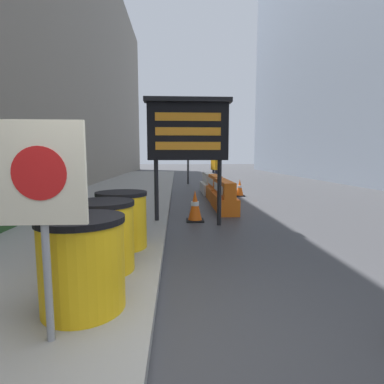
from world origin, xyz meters
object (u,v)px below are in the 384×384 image
(jersey_barrier_orange_near, at_px, (215,189))
(traffic_cone_mid, at_px, (195,206))
(barrel_drum_foreground, at_px, (83,263))
(jersey_barrier_white, at_px, (209,184))
(warning_sign, at_px, (41,189))
(barrel_drum_back, at_px, (122,220))
(pedestrian_worker, at_px, (215,167))
(traffic_light_near_curb, at_px, (188,134))
(traffic_cone_near, at_px, (240,188))
(message_board, at_px, (188,132))
(jersey_barrier_orange_far, at_px, (224,197))
(barrel_drum_middle, at_px, (103,236))

(jersey_barrier_orange_near, height_order, traffic_cone_mid, jersey_barrier_orange_near)
(barrel_drum_foreground, bearing_deg, jersey_barrier_white, 77.19)
(jersey_barrier_white, bearing_deg, warning_sign, -102.77)
(barrel_drum_back, xyz_separation_m, pedestrian_worker, (3.14, 12.42, 0.44))
(warning_sign, relative_size, pedestrian_worker, 1.01)
(barrel_drum_back, distance_m, warning_sign, 2.66)
(jersey_barrier_orange_near, relative_size, traffic_light_near_curb, 0.43)
(jersey_barrier_white, bearing_deg, traffic_cone_near, -44.59)
(warning_sign, relative_size, jersey_barrier_orange_near, 1.04)
(jersey_barrier_orange_near, bearing_deg, warning_sign, -105.82)
(traffic_cone_mid, bearing_deg, traffic_cone_near, 65.44)
(traffic_cone_near, relative_size, traffic_cone_mid, 0.89)
(barrel_drum_foreground, distance_m, traffic_cone_mid, 4.76)
(barrel_drum_foreground, bearing_deg, traffic_cone_near, 69.12)
(message_board, bearing_deg, jersey_barrier_white, 79.50)
(jersey_barrier_orange_far, height_order, jersey_barrier_white, jersey_barrier_orange_far)
(barrel_drum_foreground, xyz_separation_m, jersey_barrier_white, (2.36, 10.36, -0.20))
(barrel_drum_back, xyz_separation_m, message_board, (1.17, 2.07, 1.59))
(jersey_barrier_white, distance_m, traffic_light_near_curb, 5.09)
(traffic_cone_near, height_order, traffic_cone_mid, traffic_cone_mid)
(jersey_barrier_white, height_order, traffic_cone_mid, jersey_barrier_white)
(barrel_drum_foreground, bearing_deg, message_board, 73.73)
(barrel_drum_back, height_order, jersey_barrier_orange_near, barrel_drum_back)
(pedestrian_worker, bearing_deg, warning_sign, -38.42)
(barrel_drum_foreground, height_order, traffic_cone_near, barrel_drum_foreground)
(jersey_barrier_orange_far, bearing_deg, traffic_cone_mid, -122.64)
(message_board, relative_size, jersey_barrier_orange_far, 1.34)
(barrel_drum_foreground, height_order, jersey_barrier_orange_near, barrel_drum_foreground)
(barrel_drum_back, relative_size, warning_sign, 0.52)
(barrel_drum_foreground, relative_size, traffic_cone_near, 1.33)
(message_board, relative_size, traffic_cone_mid, 3.74)
(jersey_barrier_orange_near, height_order, traffic_cone_near, jersey_barrier_orange_near)
(barrel_drum_back, distance_m, jersey_barrier_orange_far, 4.69)
(barrel_drum_back, height_order, traffic_cone_mid, barrel_drum_back)
(barrel_drum_foreground, height_order, jersey_barrier_orange_far, barrel_drum_foreground)
(barrel_drum_foreground, distance_m, message_board, 4.54)
(barrel_drum_foreground, relative_size, pedestrian_worker, 0.53)
(barrel_drum_back, bearing_deg, traffic_cone_mid, 61.84)
(jersey_barrier_orange_near, distance_m, pedestrian_worker, 6.33)
(warning_sign, bearing_deg, message_board, 74.21)
(message_board, xyz_separation_m, pedestrian_worker, (1.97, 10.35, -1.16))
(jersey_barrier_white, bearing_deg, traffic_cone_mid, -99.49)
(barrel_drum_foreground, distance_m, barrel_drum_back, 2.01)
(pedestrian_worker, bearing_deg, jersey_barrier_white, -37.26)
(barrel_drum_middle, distance_m, traffic_cone_near, 8.96)
(traffic_light_near_curb, bearing_deg, traffic_cone_mid, -91.31)
(barrel_drum_foreground, distance_m, jersey_barrier_white, 10.63)
(traffic_cone_mid, xyz_separation_m, pedestrian_worker, (1.78, 9.87, 0.65))
(barrel_drum_middle, bearing_deg, pedestrian_worker, 76.57)
(jersey_barrier_orange_far, relative_size, traffic_cone_mid, 2.80)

